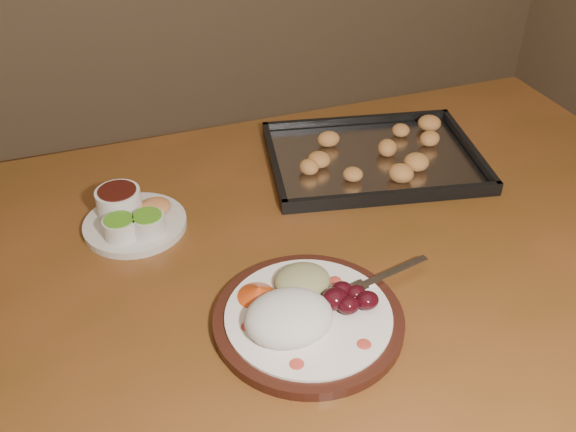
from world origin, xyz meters
name	(u,v)px	position (x,y,z in m)	size (l,w,h in m)	color
dining_table	(293,294)	(0.11, 0.18, 0.65)	(1.51, 0.92, 0.75)	brown
dinner_plate	(304,313)	(0.07, 0.02, 0.77)	(0.35, 0.27, 0.06)	#33150E
condiment_saucer	(131,217)	(-0.12, 0.33, 0.77)	(0.17, 0.17, 0.06)	silver
baking_tray	(373,157)	(0.35, 0.38, 0.76)	(0.45, 0.37, 0.04)	black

